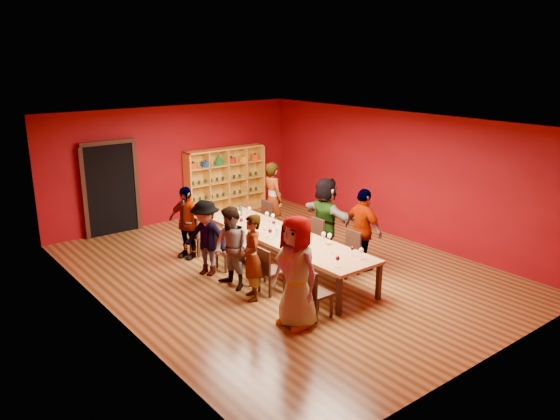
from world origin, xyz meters
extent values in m
cube|color=#553216|center=(0.00, 0.00, -0.01)|extent=(7.10, 9.10, 0.02)
cube|color=maroon|center=(0.00, 4.51, 1.50)|extent=(7.10, 0.02, 3.00)
cube|color=maroon|center=(0.00, -4.51, 1.50)|extent=(7.10, 0.02, 3.00)
cube|color=maroon|center=(-3.51, 0.00, 1.50)|extent=(0.02, 9.10, 3.00)
cube|color=maroon|center=(3.51, 0.00, 1.50)|extent=(0.02, 9.10, 3.00)
cube|color=silver|center=(0.00, 0.00, 3.01)|extent=(7.10, 9.10, 0.02)
cube|color=#A87246|center=(0.00, 0.00, 0.72)|extent=(1.10, 4.50, 0.06)
cube|color=black|center=(-0.49, -2.17, 0.34)|extent=(0.08, 0.08, 0.69)
cube|color=black|center=(-0.49, 2.17, 0.34)|extent=(0.08, 0.08, 0.69)
cube|color=black|center=(0.49, -2.17, 0.34)|extent=(0.08, 0.08, 0.69)
cube|color=black|center=(0.49, 2.17, 0.34)|extent=(0.08, 0.08, 0.69)
cube|color=black|center=(-1.80, 4.44, 1.10)|extent=(1.20, 0.14, 2.20)
cube|color=black|center=(-1.80, 4.37, 2.25)|extent=(1.32, 0.06, 0.10)
cube|color=black|center=(-2.45, 4.37, 1.10)|extent=(0.10, 0.06, 2.20)
cube|color=black|center=(-1.15, 4.37, 1.10)|extent=(0.10, 0.06, 2.20)
cube|color=gold|center=(0.22, 4.28, 0.90)|extent=(0.04, 0.40, 1.80)
cube|color=gold|center=(2.58, 4.28, 0.90)|extent=(0.04, 0.40, 1.80)
cube|color=gold|center=(1.40, 4.28, 1.78)|extent=(2.40, 0.40, 0.04)
cube|color=gold|center=(1.40, 4.28, 0.02)|extent=(2.40, 0.40, 0.04)
cube|color=gold|center=(1.40, 4.47, 0.90)|extent=(2.40, 0.02, 1.80)
cube|color=gold|center=(1.40, 4.28, 0.45)|extent=(2.36, 0.38, 0.03)
cube|color=gold|center=(1.40, 4.28, 0.90)|extent=(2.36, 0.38, 0.03)
cube|color=gold|center=(1.40, 4.28, 1.35)|extent=(2.36, 0.38, 0.03)
cube|color=gold|center=(0.80, 4.28, 0.90)|extent=(0.03, 0.38, 1.76)
cube|color=gold|center=(1.40, 4.28, 0.90)|extent=(0.03, 0.38, 1.76)
cube|color=gold|center=(2.00, 4.28, 0.90)|extent=(0.03, 0.38, 1.76)
cylinder|color=#EB510D|center=(0.40, 4.28, 1.44)|extent=(0.26, 0.26, 0.15)
sphere|color=black|center=(0.40, 4.28, 1.53)|extent=(0.05, 0.05, 0.05)
cylinder|color=navy|center=(0.80, 4.28, 1.44)|extent=(0.26, 0.26, 0.15)
sphere|color=black|center=(0.80, 4.28, 1.53)|extent=(0.05, 0.05, 0.05)
cylinder|color=#1B6E2C|center=(1.20, 4.28, 1.41)|extent=(0.26, 0.26, 0.08)
cone|color=#1B6E2C|center=(1.20, 4.28, 1.56)|extent=(0.24, 0.24, 0.22)
cylinder|color=red|center=(1.60, 4.28, 1.44)|extent=(0.26, 0.26, 0.15)
sphere|color=black|center=(1.60, 4.28, 1.53)|extent=(0.05, 0.05, 0.05)
cylinder|color=gold|center=(2.00, 4.28, 1.44)|extent=(0.26, 0.26, 0.15)
sphere|color=black|center=(2.00, 4.28, 1.53)|extent=(0.05, 0.05, 0.05)
cylinder|color=#EB510D|center=(2.40, 4.28, 1.44)|extent=(0.26, 0.26, 0.15)
sphere|color=black|center=(2.40, 4.28, 1.53)|extent=(0.05, 0.05, 0.05)
cylinder|color=#1A2F20|center=(0.38, 4.28, 0.52)|extent=(0.07, 0.07, 0.10)
cylinder|color=#1A2F20|center=(0.56, 4.28, 0.52)|extent=(0.07, 0.07, 0.10)
cylinder|color=#1A2F20|center=(0.75, 4.28, 0.52)|extent=(0.07, 0.07, 0.10)
cylinder|color=#1A2F20|center=(0.93, 4.28, 0.52)|extent=(0.07, 0.07, 0.10)
cylinder|color=#1A2F20|center=(1.12, 4.28, 0.52)|extent=(0.07, 0.07, 0.10)
cylinder|color=#1A2F20|center=(1.30, 4.28, 0.52)|extent=(0.07, 0.07, 0.10)
cylinder|color=#1A2F20|center=(1.49, 4.28, 0.52)|extent=(0.07, 0.07, 0.10)
cylinder|color=#1A2F20|center=(1.67, 4.28, 0.52)|extent=(0.07, 0.07, 0.10)
cylinder|color=#1A2F20|center=(1.86, 4.28, 0.52)|extent=(0.07, 0.07, 0.10)
cylinder|color=#1A2F20|center=(2.04, 4.28, 0.52)|extent=(0.07, 0.07, 0.10)
cylinder|color=#1A2F20|center=(2.23, 4.28, 0.52)|extent=(0.07, 0.07, 0.10)
cylinder|color=#1A2F20|center=(2.42, 4.28, 0.52)|extent=(0.07, 0.07, 0.10)
cylinder|color=#1A2F20|center=(0.38, 4.28, 0.97)|extent=(0.07, 0.07, 0.10)
cylinder|color=#1A2F20|center=(0.56, 4.28, 0.97)|extent=(0.07, 0.07, 0.10)
cylinder|color=#1A2F20|center=(0.75, 4.28, 0.97)|extent=(0.07, 0.07, 0.10)
cylinder|color=#1A2F20|center=(0.93, 4.28, 0.97)|extent=(0.07, 0.07, 0.10)
cylinder|color=#1A2F20|center=(1.12, 4.28, 0.97)|extent=(0.07, 0.07, 0.10)
cylinder|color=#1A2F20|center=(1.30, 4.28, 0.97)|extent=(0.07, 0.07, 0.10)
cylinder|color=#1A2F20|center=(1.49, 4.28, 0.97)|extent=(0.07, 0.07, 0.10)
cylinder|color=#1A2F20|center=(1.67, 4.28, 0.97)|extent=(0.07, 0.07, 0.10)
cylinder|color=#1A2F20|center=(1.86, 4.28, 0.97)|extent=(0.07, 0.07, 0.10)
cylinder|color=#1A2F20|center=(2.04, 4.28, 0.97)|extent=(0.07, 0.07, 0.10)
cylinder|color=#1A2F20|center=(2.23, 4.28, 0.97)|extent=(0.07, 0.07, 0.10)
cylinder|color=#1A2F20|center=(2.42, 4.28, 0.97)|extent=(0.07, 0.07, 0.10)
cube|color=black|center=(-0.83, -2.00, 0.43)|extent=(0.42, 0.42, 0.04)
cube|color=black|center=(-1.02, -2.00, 0.67)|extent=(0.04, 0.40, 0.44)
cube|color=black|center=(-1.00, -2.17, 0.21)|extent=(0.04, 0.04, 0.41)
cube|color=black|center=(-0.66, -2.17, 0.21)|extent=(0.04, 0.04, 0.41)
cube|color=black|center=(-1.00, -1.83, 0.21)|extent=(0.04, 0.04, 0.41)
cube|color=black|center=(-0.66, -1.83, 0.21)|extent=(0.04, 0.04, 0.41)
imported|color=pink|center=(-1.29, -2.00, 0.93)|extent=(0.57, 0.95, 1.86)
cube|color=black|center=(-0.83, -0.75, 0.43)|extent=(0.42, 0.42, 0.04)
cube|color=black|center=(-1.02, -0.75, 0.67)|extent=(0.04, 0.40, 0.44)
cube|color=black|center=(-1.00, -0.92, 0.21)|extent=(0.04, 0.04, 0.41)
cube|color=black|center=(-0.66, -0.92, 0.21)|extent=(0.04, 0.04, 0.41)
cube|color=black|center=(-1.00, -0.58, 0.21)|extent=(0.04, 0.04, 0.41)
cube|color=black|center=(-0.66, -0.58, 0.21)|extent=(0.04, 0.04, 0.41)
imported|color=#131A35|center=(-1.27, -0.75, 0.79)|extent=(0.61, 0.69, 1.58)
cube|color=black|center=(-0.83, -0.13, 0.43)|extent=(0.42, 0.42, 0.04)
cube|color=black|center=(-1.02, -0.13, 0.67)|extent=(0.04, 0.40, 0.44)
cube|color=black|center=(-1.00, -0.30, 0.21)|extent=(0.04, 0.04, 0.41)
cube|color=black|center=(-0.66, -0.30, 0.21)|extent=(0.04, 0.04, 0.41)
cube|color=black|center=(-1.00, 0.04, 0.21)|extent=(0.04, 0.04, 0.41)
cube|color=black|center=(-0.66, 0.04, 0.21)|extent=(0.04, 0.04, 0.41)
imported|color=silver|center=(-1.30, -0.13, 0.79)|extent=(0.47, 0.79, 1.57)
cube|color=black|center=(-0.83, 0.73, 0.43)|extent=(0.42, 0.42, 0.04)
cube|color=black|center=(-1.02, 0.73, 0.67)|extent=(0.04, 0.40, 0.44)
cube|color=black|center=(-1.00, 0.56, 0.21)|extent=(0.04, 0.04, 0.41)
cube|color=black|center=(-0.66, 0.56, 0.21)|extent=(0.04, 0.04, 0.41)
cube|color=black|center=(-1.00, 0.90, 0.21)|extent=(0.04, 0.04, 0.41)
cube|color=black|center=(-0.66, 0.90, 0.21)|extent=(0.04, 0.04, 0.41)
imported|color=#515156|center=(-1.34, 0.73, 0.77)|extent=(0.78, 1.07, 1.53)
cube|color=black|center=(-0.83, 1.83, 0.43)|extent=(0.42, 0.42, 0.04)
cube|color=black|center=(-1.02, 1.83, 0.67)|extent=(0.04, 0.40, 0.44)
cube|color=black|center=(-1.00, 1.66, 0.21)|extent=(0.04, 0.04, 0.41)
cube|color=black|center=(-0.66, 1.66, 0.21)|extent=(0.04, 0.04, 0.41)
cube|color=black|center=(-1.00, 2.00, 0.21)|extent=(0.04, 0.04, 0.41)
cube|color=black|center=(-0.66, 2.00, 0.21)|extent=(0.04, 0.04, 0.41)
imported|color=#131634|center=(-1.17, 1.83, 0.79)|extent=(0.74, 1.01, 1.58)
cube|color=black|center=(0.83, -1.00, 0.43)|extent=(0.42, 0.42, 0.04)
cube|color=black|center=(1.02, -1.00, 0.67)|extent=(0.04, 0.40, 0.44)
cube|color=black|center=(0.66, -1.17, 0.21)|extent=(0.04, 0.04, 0.41)
cube|color=black|center=(1.00, -1.17, 0.21)|extent=(0.04, 0.04, 0.41)
cube|color=black|center=(0.66, -0.83, 0.21)|extent=(0.04, 0.04, 0.41)
cube|color=black|center=(1.00, -0.83, 0.21)|extent=(0.04, 0.04, 0.41)
imported|color=beige|center=(1.28, -1.00, 0.85)|extent=(0.49, 1.01, 1.70)
cube|color=black|center=(0.83, 0.07, 0.43)|extent=(0.42, 0.42, 0.04)
cube|color=black|center=(1.02, 0.07, 0.67)|extent=(0.04, 0.40, 0.44)
cube|color=black|center=(0.66, -0.10, 0.21)|extent=(0.04, 0.04, 0.41)
cube|color=black|center=(1.00, -0.10, 0.21)|extent=(0.04, 0.04, 0.41)
cube|color=black|center=(0.66, 0.24, 0.21)|extent=(0.04, 0.04, 0.41)
cube|color=black|center=(1.00, 0.24, 0.21)|extent=(0.04, 0.04, 0.41)
imported|color=silver|center=(1.25, 0.07, 0.87)|extent=(0.47, 1.62, 1.75)
cube|color=black|center=(0.83, 1.88, 0.43)|extent=(0.42, 0.42, 0.04)
cube|color=black|center=(1.02, 1.88, 0.67)|extent=(0.04, 0.40, 0.44)
cube|color=black|center=(0.66, 1.71, 0.21)|extent=(0.04, 0.04, 0.41)
cube|color=black|center=(1.00, 1.71, 0.21)|extent=(0.04, 0.04, 0.41)
cube|color=black|center=(0.66, 2.05, 0.21)|extent=(0.04, 0.04, 0.41)
cube|color=black|center=(1.00, 2.05, 0.21)|extent=(0.04, 0.04, 0.41)
imported|color=#131534|center=(1.21, 1.88, 0.90)|extent=(0.53, 0.70, 1.80)
cylinder|color=white|center=(-0.13, 1.37, 0.75)|extent=(0.07, 0.07, 0.01)
cylinder|color=white|center=(-0.13, 1.37, 0.82)|extent=(0.01, 0.01, 0.12)
ellipsoid|color=white|center=(-0.13, 1.37, 0.91)|extent=(0.08, 0.08, 0.10)
cylinder|color=white|center=(0.33, 1.62, 0.75)|extent=(0.06, 0.06, 0.01)
cylinder|color=white|center=(0.33, 1.62, 0.81)|extent=(0.01, 0.01, 0.10)
ellipsoid|color=white|center=(0.33, 1.62, 0.88)|extent=(0.07, 0.07, 0.08)
cylinder|color=white|center=(0.34, 1.84, 0.75)|extent=(0.06, 0.06, 0.01)
cylinder|color=white|center=(0.34, 1.84, 0.81)|extent=(0.01, 0.01, 0.11)
ellipsoid|color=#460712|center=(0.34, 1.84, 0.90)|extent=(0.08, 0.08, 0.09)
cylinder|color=white|center=(0.05, -1.32, 0.75)|extent=(0.07, 0.07, 0.01)
cylinder|color=white|center=(0.05, -1.32, 0.82)|extent=(0.01, 0.01, 0.12)
ellipsoid|color=beige|center=(0.05, -1.32, 0.92)|extent=(0.09, 0.09, 0.10)
cylinder|color=white|center=(-0.30, -1.92, 0.75)|extent=(0.06, 0.06, 0.01)
cylinder|color=white|center=(-0.30, -1.92, 0.81)|extent=(0.01, 0.01, 0.11)
ellipsoid|color=#460712|center=(-0.30, -1.92, 0.90)|extent=(0.08, 0.08, 0.09)
cylinder|color=white|center=(0.34, -0.86, 0.75)|extent=(0.07, 0.07, 0.01)
cylinder|color=white|center=(0.34, -0.86, 0.82)|extent=(0.01, 0.01, 0.12)
ellipsoid|color=beige|center=(0.34, -0.86, 0.92)|extent=(0.09, 0.09, 0.10)
cylinder|color=white|center=(0.34, -0.07, 0.75)|extent=(0.06, 0.06, 0.01)
cylinder|color=white|center=(0.34, -0.07, 0.81)|extent=(0.01, 0.01, 0.11)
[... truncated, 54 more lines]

